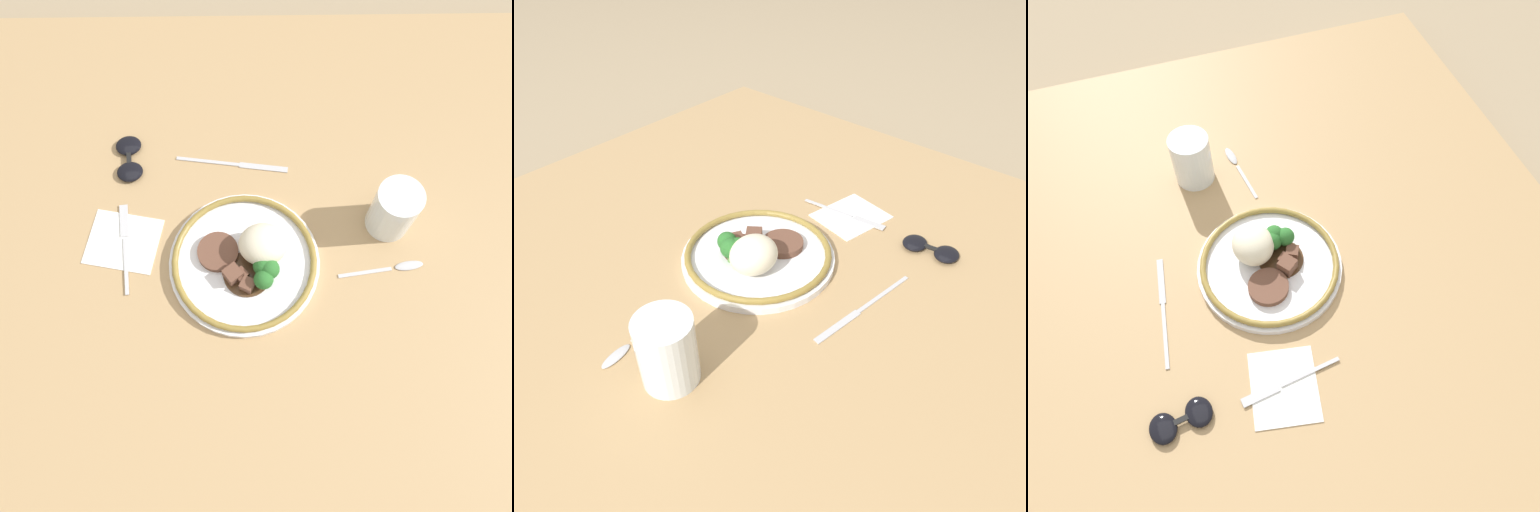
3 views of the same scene
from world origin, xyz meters
TOP-DOWN VIEW (x-y plane):
  - ground_plane at (0.00, 0.00)m, footprint 8.00×8.00m
  - dining_table at (0.00, 0.00)m, footprint 1.30×1.23m
  - napkin at (-0.27, 0.06)m, footprint 0.15×0.14m
  - plate at (-0.03, 0.01)m, footprint 0.28×0.28m
  - juice_glass at (0.24, 0.09)m, footprint 0.08×0.08m
  - fork at (-0.26, 0.06)m, footprint 0.03×0.18m
  - knife at (-0.05, 0.22)m, footprint 0.23×0.04m
  - spoon at (0.25, -0.00)m, footprint 0.16×0.03m
  - sunglasses at (-0.27, 0.23)m, footprint 0.06×0.11m

SIDE VIEW (x-z plane):
  - ground_plane at x=0.00m, z-range 0.00..0.00m
  - dining_table at x=0.00m, z-range 0.00..0.05m
  - napkin at x=-0.27m, z-range 0.05..0.05m
  - knife at x=-0.05m, z-range 0.05..0.05m
  - spoon at x=0.25m, z-range 0.05..0.05m
  - fork at x=-0.26m, z-range 0.05..0.05m
  - sunglasses at x=-0.27m, z-range 0.05..0.06m
  - plate at x=-0.03m, z-range 0.03..0.11m
  - juice_glass at x=0.24m, z-range 0.04..0.16m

